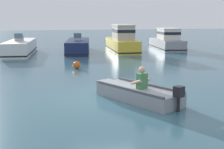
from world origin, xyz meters
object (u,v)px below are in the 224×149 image
moored_boat_grey (167,41)px  moored_boat_navy (78,46)px  moored_boat_white (21,47)px  moored_boat_yellow (122,41)px  rowboat_with_person (137,93)px  mooring_buoy (77,65)px

moored_boat_grey → moored_boat_navy: bearing=-175.1°
moored_boat_white → moored_boat_grey: (12.57, 0.82, 0.20)m
moored_boat_yellow → moored_boat_navy: bearing=177.8°
rowboat_with_person → mooring_buoy: size_ratio=8.41×
rowboat_with_person → moored_boat_navy: 15.01m
rowboat_with_person → moored_boat_navy: size_ratio=0.53×
rowboat_with_person → moored_boat_yellow: 15.29m
moored_boat_navy → moored_boat_grey: bearing=4.9°
moored_boat_grey → mooring_buoy: size_ratio=13.88×
moored_boat_navy → mooring_buoy: size_ratio=15.89×
moored_boat_white → moored_boat_yellow: size_ratio=1.02×
moored_boat_white → moored_boat_grey: moored_boat_grey is taller
moored_boat_grey → mooring_buoy: 12.69m
moored_boat_white → mooring_buoy: (3.41, -7.95, -0.29)m
moored_boat_navy → rowboat_with_person: bearing=-89.5°
moored_boat_white → moored_boat_yellow: 8.17m
moored_boat_yellow → moored_boat_grey: (4.41, 0.83, -0.13)m
moored_boat_navy → mooring_buoy: (-1.08, -8.08, -0.27)m
rowboat_with_person → moored_boat_grey: size_ratio=0.61×
moored_boat_grey → moored_boat_white: bearing=-176.3°
rowboat_with_person → moored_boat_yellow: moored_boat_yellow is taller
mooring_buoy → moored_boat_white: bearing=113.2°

